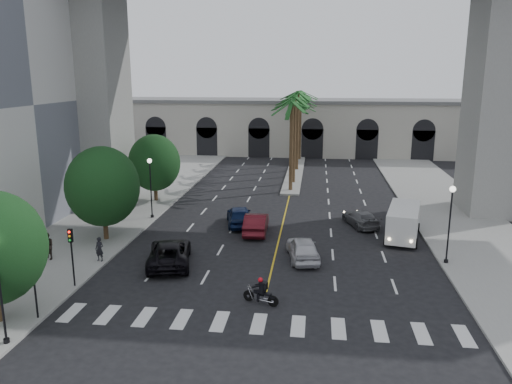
{
  "coord_description": "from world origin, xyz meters",
  "views": [
    {
      "loc": [
        2.67,
        -24.38,
        12.32
      ],
      "look_at": [
        -1.05,
        6.0,
        5.07
      ],
      "focal_mm": 35.0,
      "sensor_mm": 36.0,
      "label": 1
    }
  ],
  "objects_px": {
    "traffic_signal_near": "(33,274)",
    "pedestrian_b": "(47,246)",
    "car_e": "(239,216)",
    "car_d": "(361,218)",
    "pedestrian_a": "(99,249)",
    "car_b": "(256,223)",
    "lamp_post_right": "(450,218)",
    "car_a": "(303,248)",
    "lamp_post_left_far": "(151,183)",
    "traffic_signal_far": "(71,248)",
    "motorcycle_rider": "(262,292)",
    "car_c": "(170,253)",
    "cargo_van": "(403,222)"
  },
  "relations": [
    {
      "from": "traffic_signal_near",
      "to": "pedestrian_b",
      "type": "xyz_separation_m",
      "value": [
        -3.77,
        7.83,
        -1.42
      ]
    },
    {
      "from": "car_e",
      "to": "pedestrian_b",
      "type": "xyz_separation_m",
      "value": [
        -11.49,
        -9.79,
        0.26
      ]
    },
    {
      "from": "car_d",
      "to": "pedestrian_a",
      "type": "relative_size",
      "value": 2.81
    },
    {
      "from": "car_b",
      "to": "pedestrian_a",
      "type": "xyz_separation_m",
      "value": [
        -9.57,
        -7.7,
        0.16
      ]
    },
    {
      "from": "pedestrian_b",
      "to": "lamp_post_right",
      "type": "bearing_deg",
      "value": 29.96
    },
    {
      "from": "lamp_post_right",
      "to": "car_a",
      "type": "relative_size",
      "value": 1.14
    },
    {
      "from": "lamp_post_right",
      "to": "car_e",
      "type": "relative_size",
      "value": 1.1
    },
    {
      "from": "lamp_post_left_far",
      "to": "pedestrian_b",
      "type": "relative_size",
      "value": 2.85
    },
    {
      "from": "traffic_signal_far",
      "to": "car_a",
      "type": "bearing_deg",
      "value": 25.58
    },
    {
      "from": "motorcycle_rider",
      "to": "car_e",
      "type": "distance_m",
      "value": 14.81
    },
    {
      "from": "pedestrian_a",
      "to": "pedestrian_b",
      "type": "height_order",
      "value": "pedestrian_b"
    },
    {
      "from": "car_b",
      "to": "car_d",
      "type": "bearing_deg",
      "value": -163.07
    },
    {
      "from": "traffic_signal_near",
      "to": "car_b",
      "type": "bearing_deg",
      "value": 59.2
    },
    {
      "from": "traffic_signal_near",
      "to": "motorcycle_rider",
      "type": "distance_m",
      "value": 11.81
    },
    {
      "from": "traffic_signal_near",
      "to": "motorcycle_rider",
      "type": "height_order",
      "value": "traffic_signal_near"
    },
    {
      "from": "lamp_post_left_far",
      "to": "car_c",
      "type": "relative_size",
      "value": 0.93
    },
    {
      "from": "pedestrian_a",
      "to": "traffic_signal_near",
      "type": "bearing_deg",
      "value": -78.22
    },
    {
      "from": "lamp_post_right",
      "to": "traffic_signal_far",
      "type": "height_order",
      "value": "lamp_post_right"
    },
    {
      "from": "motorcycle_rider",
      "to": "lamp_post_left_far",
      "type": "bearing_deg",
      "value": 147.52
    },
    {
      "from": "lamp_post_left_far",
      "to": "lamp_post_right",
      "type": "xyz_separation_m",
      "value": [
        22.8,
        -8.0,
        0.0
      ]
    },
    {
      "from": "pedestrian_a",
      "to": "car_d",
      "type": "bearing_deg",
      "value": 40.89
    },
    {
      "from": "pedestrian_b",
      "to": "car_c",
      "type": "bearing_deg",
      "value": 27.71
    },
    {
      "from": "lamp_post_right",
      "to": "car_a",
      "type": "height_order",
      "value": "lamp_post_right"
    },
    {
      "from": "lamp_post_left_far",
      "to": "pedestrian_b",
      "type": "bearing_deg",
      "value": -108.98
    },
    {
      "from": "car_c",
      "to": "car_e",
      "type": "xyz_separation_m",
      "value": [
        3.23,
        9.29,
        0.03
      ]
    },
    {
      "from": "lamp_post_left_far",
      "to": "car_d",
      "type": "distance_m",
      "value": 18.05
    },
    {
      "from": "lamp_post_right",
      "to": "car_b",
      "type": "distance_m",
      "value": 14.52
    },
    {
      "from": "traffic_signal_far",
      "to": "lamp_post_left_far",
      "type": "bearing_deg",
      "value": 90.4
    },
    {
      "from": "lamp_post_left_far",
      "to": "pedestrian_a",
      "type": "relative_size",
      "value": 3.25
    },
    {
      "from": "lamp_post_left_far",
      "to": "motorcycle_rider",
      "type": "xyz_separation_m",
      "value": [
        11.31,
        -15.27,
        -2.52
      ]
    },
    {
      "from": "car_a",
      "to": "car_b",
      "type": "height_order",
      "value": "car_b"
    },
    {
      "from": "traffic_signal_far",
      "to": "car_e",
      "type": "height_order",
      "value": "traffic_signal_far"
    },
    {
      "from": "traffic_signal_near",
      "to": "car_a",
      "type": "height_order",
      "value": "traffic_signal_near"
    },
    {
      "from": "lamp_post_left_far",
      "to": "motorcycle_rider",
      "type": "relative_size",
      "value": 2.63
    },
    {
      "from": "pedestrian_a",
      "to": "lamp_post_right",
      "type": "bearing_deg",
      "value": 16.54
    },
    {
      "from": "car_e",
      "to": "pedestrian_b",
      "type": "relative_size",
      "value": 2.6
    },
    {
      "from": "motorcycle_rider",
      "to": "car_b",
      "type": "bearing_deg",
      "value": 119.37
    },
    {
      "from": "traffic_signal_far",
      "to": "motorcycle_rider",
      "type": "height_order",
      "value": "traffic_signal_far"
    },
    {
      "from": "car_c",
      "to": "pedestrian_b",
      "type": "distance_m",
      "value": 8.29
    },
    {
      "from": "lamp_post_right",
      "to": "traffic_signal_near",
      "type": "bearing_deg",
      "value": -155.18
    },
    {
      "from": "car_c",
      "to": "car_e",
      "type": "relative_size",
      "value": 1.18
    },
    {
      "from": "lamp_post_left_far",
      "to": "car_e",
      "type": "relative_size",
      "value": 1.1
    },
    {
      "from": "car_d",
      "to": "lamp_post_left_far",
      "type": "bearing_deg",
      "value": -18.28
    },
    {
      "from": "car_b",
      "to": "pedestrian_a",
      "type": "bearing_deg",
      "value": 36.72
    },
    {
      "from": "motorcycle_rider",
      "to": "car_c",
      "type": "relative_size",
      "value": 0.35
    },
    {
      "from": "pedestrian_a",
      "to": "lamp_post_left_far",
      "type": "bearing_deg",
      "value": 99.8
    },
    {
      "from": "traffic_signal_near",
      "to": "pedestrian_a",
      "type": "height_order",
      "value": "traffic_signal_near"
    },
    {
      "from": "car_b",
      "to": "cargo_van",
      "type": "distance_m",
      "value": 11.33
    },
    {
      "from": "pedestrian_b",
      "to": "traffic_signal_near",
      "type": "bearing_deg",
      "value": -40.11
    },
    {
      "from": "car_a",
      "to": "car_c",
      "type": "height_order",
      "value": "car_c"
    }
  ]
}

